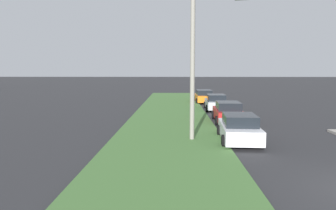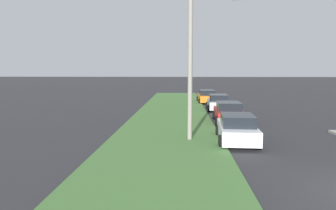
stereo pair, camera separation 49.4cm
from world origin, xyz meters
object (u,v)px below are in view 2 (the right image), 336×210
Objects in this scene: parked_car_white at (237,129)px; parked_car_red at (228,112)px; parked_car_orange at (207,97)px; streetlight at (197,57)px; parked_car_silver at (218,103)px.

parked_car_white and parked_car_red have the same top height.
parked_car_orange is 0.58× the size of streetlight.
parked_car_red and parked_car_orange have the same top height.
streetlight reaches higher than parked_car_silver.
streetlight is (-19.42, 2.02, 3.67)m from parked_car_orange.
parked_car_silver is 0.58× the size of streetlight.
parked_car_white and parked_car_orange have the same top height.
parked_car_silver and parked_car_orange have the same top height.
streetlight is at bearing 170.45° from parked_car_silver.
parked_car_white is 19.47m from parked_car_orange.
streetlight reaches higher than parked_car_red.
parked_car_white is 6.31m from parked_car_red.
streetlight is at bearing 159.40° from parked_car_red.
parked_car_red is (6.30, -0.46, 0.00)m from parked_car_white.
parked_car_white is 13.09m from parked_car_silver.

